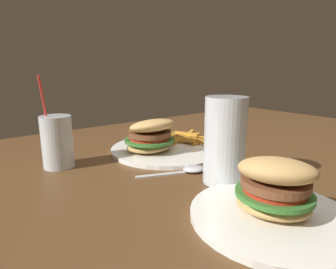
# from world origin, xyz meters

# --- Properties ---
(dining_table) EXTENTS (1.70, 1.36, 0.72)m
(dining_table) POSITION_xyz_m (0.00, 0.00, 0.63)
(dining_table) COLOR brown
(dining_table) RESTS_ON ground_plane
(meal_plate_near) EXTENTS (0.31, 0.31, 0.10)m
(meal_plate_near) POSITION_xyz_m (0.08, -0.26, 0.75)
(meal_plate_near) COLOR white
(meal_plate_near) RESTS_ON dining_table
(beer_glass) EXTENTS (0.08, 0.08, 0.17)m
(beer_glass) POSITION_xyz_m (0.10, -0.03, 0.79)
(beer_glass) COLOR silver
(beer_glass) RESTS_ON dining_table
(juice_glass) EXTENTS (0.07, 0.07, 0.21)m
(juice_glass) POSITION_xyz_m (0.33, -0.31, 0.77)
(juice_glass) COLOR silver
(juice_glass) RESTS_ON dining_table
(spoon) EXTENTS (0.15, 0.08, 0.01)m
(spoon) POSITION_xyz_m (0.11, -0.10, 0.72)
(spoon) COLOR silver
(spoon) RESTS_ON dining_table
(meal_plate_far) EXTENTS (0.24, 0.24, 0.10)m
(meal_plate_far) POSITION_xyz_m (0.15, 0.12, 0.75)
(meal_plate_far) COLOR white
(meal_plate_far) RESTS_ON dining_table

